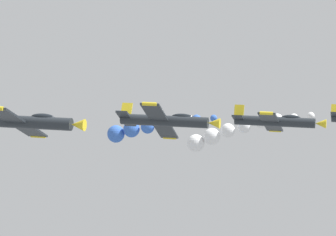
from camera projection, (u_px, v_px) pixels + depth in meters
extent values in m
cube|color=#23282D|center=(336.00, 117.00, 100.57)|extent=(3.45, 1.20, 1.92)
cube|color=yellow|center=(335.00, 110.00, 100.86)|extent=(0.86, 1.10, 1.48)
sphere|color=white|center=(311.00, 116.00, 101.24)|extent=(0.97, 0.97, 0.97)
sphere|color=white|center=(294.00, 118.00, 101.79)|extent=(1.13, 1.13, 1.13)
sphere|color=white|center=(277.00, 119.00, 102.47)|extent=(1.32, 1.32, 1.32)
sphere|color=white|center=(261.00, 122.00, 103.10)|extent=(1.64, 1.64, 1.64)
sphere|color=white|center=(244.00, 127.00, 103.57)|extent=(1.73, 1.73, 1.73)
sphere|color=white|center=(228.00, 130.00, 104.12)|extent=(1.89, 1.89, 1.89)
sphere|color=white|center=(212.00, 136.00, 104.74)|extent=(2.25, 2.25, 2.25)
sphere|color=white|center=(196.00, 143.00, 105.38)|extent=(2.36, 2.36, 2.36)
cylinder|color=#23282D|center=(275.00, 122.00, 88.72)|extent=(1.44, 9.00, 1.44)
cone|color=yellow|center=(321.00, 124.00, 87.47)|extent=(1.36, 1.20, 1.36)
cube|color=#23282D|center=(271.00, 122.00, 88.80)|extent=(8.58, 1.90, 3.67)
cylinder|color=yellow|center=(275.00, 130.00, 93.17)|extent=(0.47, 1.40, 0.47)
cylinder|color=yellow|center=(266.00, 113.00, 84.44)|extent=(0.47, 1.40, 0.47)
cube|color=#23282D|center=(239.00, 120.00, 89.71)|extent=(3.58, 1.20, 1.61)
cube|color=yellow|center=(239.00, 112.00, 89.92)|extent=(0.74, 1.10, 1.53)
ellipsoid|color=black|center=(291.00, 118.00, 88.38)|extent=(1.01, 2.20, 0.95)
sphere|color=blue|center=(214.00, 118.00, 90.50)|extent=(0.80, 0.80, 0.80)
sphere|color=blue|center=(197.00, 119.00, 90.88)|extent=(1.06, 1.06, 1.06)
sphere|color=blue|center=(180.00, 121.00, 91.46)|extent=(1.27, 1.27, 1.27)
sphere|color=blue|center=(164.00, 124.00, 92.27)|extent=(1.53, 1.53, 1.53)
sphere|color=blue|center=(148.00, 127.00, 92.82)|extent=(1.60, 1.60, 1.60)
sphere|color=blue|center=(131.00, 129.00, 93.35)|extent=(1.95, 1.95, 1.95)
sphere|color=blue|center=(116.00, 134.00, 94.07)|extent=(2.08, 2.08, 2.08)
cylinder|color=#23282D|center=(164.00, 121.00, 79.43)|extent=(1.51, 9.00, 1.51)
cone|color=yellow|center=(214.00, 123.00, 78.18)|extent=(1.44, 1.20, 1.44)
cube|color=#23282D|center=(160.00, 122.00, 79.50)|extent=(7.93, 1.90, 4.98)
cylinder|color=yellow|center=(170.00, 137.00, 83.66)|extent=(0.50, 1.40, 0.50)
cylinder|color=yellow|center=(149.00, 104.00, 75.33)|extent=(0.50, 1.40, 0.50)
cube|color=#23282D|center=(126.00, 119.00, 80.43)|extent=(3.33, 1.20, 2.15)
cube|color=yellow|center=(127.00, 110.00, 80.77)|extent=(0.96, 1.10, 1.44)
ellipsoid|color=black|center=(182.00, 117.00, 79.16)|extent=(1.05, 2.20, 1.02)
cylinder|color=#23282D|center=(22.00, 122.00, 68.27)|extent=(1.46, 9.00, 1.46)
cone|color=yellow|center=(78.00, 125.00, 67.02)|extent=(1.39, 1.20, 1.39)
cube|color=#23282D|center=(18.00, 123.00, 68.34)|extent=(8.40, 1.90, 4.09)
cylinder|color=yellow|center=(38.00, 136.00, 72.65)|extent=(0.48, 1.40, 0.48)
ellipsoid|color=black|center=(43.00, 117.00, 67.95)|extent=(1.02, 2.20, 0.97)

